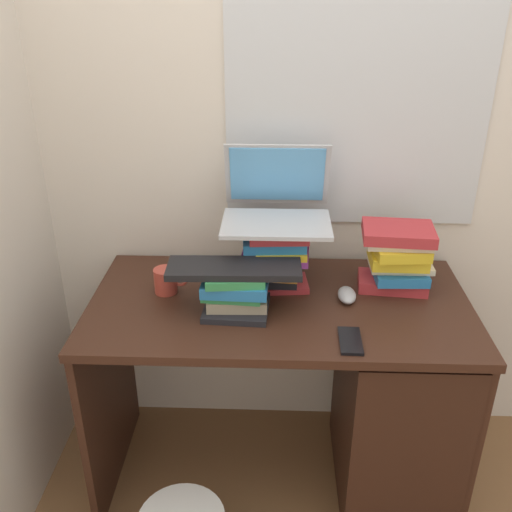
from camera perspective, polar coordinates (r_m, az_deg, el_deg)
ground_plane at (r=2.38m, az=2.03°, el=-20.69°), size 6.00×6.00×0.00m
wall_back at (r=2.05m, az=2.76°, el=13.77°), size 6.00×0.06×2.60m
desk at (r=2.11m, az=11.11°, el=-13.24°), size 1.26×0.65×0.77m
book_stack_tall at (r=1.93m, az=1.98°, el=0.13°), size 0.24×0.20×0.23m
book_stack_keyboard_riser at (r=1.81m, az=-2.05°, el=-3.52°), size 0.22×0.20×0.14m
book_stack_side at (r=1.98m, az=14.01°, el=-0.02°), size 0.25×0.19×0.23m
laptop at (r=1.92m, az=2.08°, el=5.36°), size 0.36×0.31×0.24m
keyboard at (r=1.78m, az=-2.20°, el=-1.26°), size 0.42×0.15×0.02m
computer_mouse at (r=1.92m, az=9.10°, el=-3.88°), size 0.06×0.10×0.04m
mug at (r=1.95m, az=-9.00°, el=-2.46°), size 0.11×0.08×0.09m
cell_phone at (r=1.72m, az=9.44°, el=-8.39°), size 0.07×0.14×0.01m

